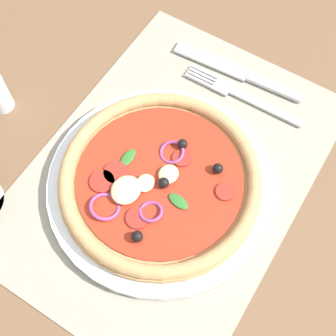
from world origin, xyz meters
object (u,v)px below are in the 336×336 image
object	(u,v)px
fork	(237,94)
plate	(158,183)
pizza	(157,178)
knife	(236,71)

from	to	relation	value
fork	plate	bearing A→B (deg)	83.09
plate	fork	xyz separation A→B (cm)	(17.94, -1.89, -0.41)
pizza	knife	distance (cm)	21.47
fork	knife	distance (cm)	3.92
plate	pizza	world-z (taller)	pizza
fork	knife	xyz separation A→B (cm)	(3.37, 1.99, 0.03)
fork	knife	world-z (taller)	knife
plate	pizza	distance (cm)	1.71
plate	fork	distance (cm)	18.04
knife	fork	bearing A→B (deg)	117.05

